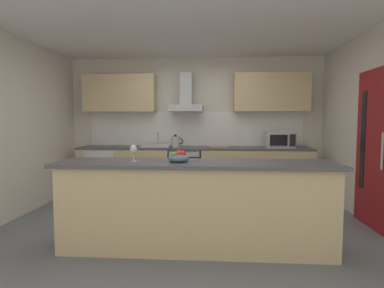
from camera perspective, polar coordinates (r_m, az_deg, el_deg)
ground at (r=4.23m, az=-1.11°, el=-14.92°), size 5.86×4.92×0.02m
ceiling at (r=4.17m, az=-1.17°, el=21.41°), size 5.86×4.92×0.02m
wall_back at (r=6.01m, az=0.56°, el=3.54°), size 5.86×0.12×2.60m
wall_left at (r=4.89m, az=-31.71°, el=2.70°), size 0.12×4.92×2.60m
wall_right at (r=4.52m, az=32.25°, el=2.60°), size 0.12×4.92×2.60m
backsplash_tile at (r=5.94m, az=0.51°, el=2.85°), size 4.13×0.02×0.66m
counter_back at (r=5.71m, az=0.33°, el=-5.08°), size 4.28×0.60×0.90m
counter_island at (r=3.30m, az=0.62°, el=-11.51°), size 2.95×0.64×0.95m
upper_cabinets at (r=5.80m, az=0.43°, el=9.54°), size 4.22×0.32×0.70m
side_door at (r=4.55m, az=30.92°, el=-0.78°), size 0.08×0.85×2.05m
oven at (r=5.69m, az=-1.21°, el=-5.01°), size 0.60×0.62×0.80m
refrigerator at (r=6.03m, az=-16.16°, el=-4.98°), size 0.58×0.60×0.85m
microwave at (r=5.70m, az=16.15°, el=0.81°), size 0.50×0.38×0.30m
sink at (r=5.72m, az=-6.58°, el=-0.26°), size 0.50×0.40×0.26m
kettle at (r=5.61m, az=-3.14°, el=0.46°), size 0.29×0.15×0.24m
range_hood at (r=5.76m, az=-1.12°, el=8.35°), size 0.62×0.45×0.72m
wine_glass at (r=3.29m, az=-10.95°, el=-1.10°), size 0.08×0.08×0.18m
fruit_bowl at (r=3.21m, az=-2.51°, el=-2.58°), size 0.22×0.22×0.13m
chopping_board at (r=5.59m, az=4.88°, el=-0.53°), size 0.39×0.30×0.02m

